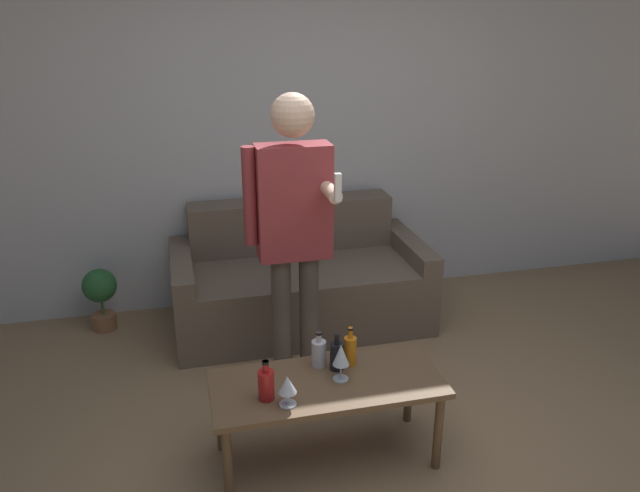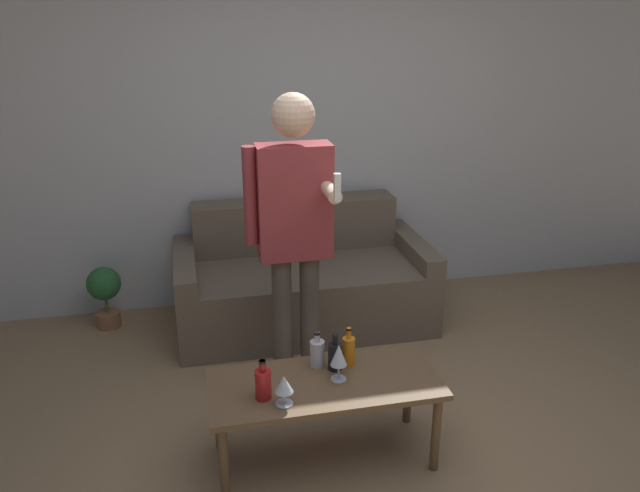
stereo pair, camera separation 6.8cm
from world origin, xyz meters
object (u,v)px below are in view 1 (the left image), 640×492
Objects in this scene: coffee_table at (327,390)px; person_standing_front at (293,223)px; bottle_orange at (350,350)px; couch at (299,281)px.

coffee_table is 0.64× the size of person_standing_front.
bottle_orange is at bearing -72.78° from person_standing_front.
couch is 1.13m from person_standing_front.
coffee_table is 0.92m from person_standing_front.
bottle_orange is (0.15, 0.12, 0.13)m from coffee_table.
couch reaches higher than bottle_orange.
person_standing_front is (-0.17, 0.55, 0.50)m from bottle_orange.
couch is 1.58× the size of coffee_table.
bottle_orange is (-0.03, -1.38, 0.23)m from couch.
couch is at bearing 83.24° from coffee_table.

